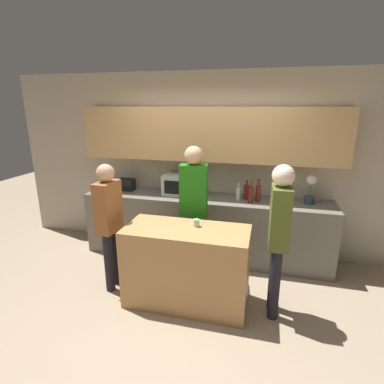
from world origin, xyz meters
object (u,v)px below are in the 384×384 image
bottle_0 (238,194)px  person_center (194,201)px  toaster (126,184)px  bottle_2 (251,195)px  cup_0 (196,223)px  potted_plant (310,189)px  bottle_1 (246,192)px  microwave (182,184)px  person_right (279,230)px  bottle_3 (258,193)px  person_left (109,218)px

bottle_0 → person_center: 0.76m
toaster → bottle_0: (1.76, -0.08, 0.00)m
bottle_2 → cup_0: size_ratio=3.59×
potted_plant → bottle_1: size_ratio=1.42×
bottle_1 → bottle_2: 0.17m
microwave → person_right: 1.82m
microwave → bottle_2: same height
bottle_1 → cup_0: bearing=-112.3°
bottle_3 → person_center: size_ratio=0.19×
bottle_3 → person_right: size_ratio=0.19×
person_center → bottle_1: bearing=-139.6°
bottle_3 → person_center: (-0.78, -0.55, -0.01)m
bottle_2 → person_right: person_right is taller
person_center → bottle_2: bearing=-150.3°
cup_0 → person_left: 1.06m
potted_plant → bottle_2: 0.80m
bottle_1 → bottle_0: bearing=-145.5°
bottle_0 → person_center: size_ratio=0.14×
microwave → potted_plant: size_ratio=1.32×
bottle_1 → person_right: bearing=-70.3°
bottle_0 → person_center: bearing=-131.6°
person_center → potted_plant: bearing=-161.9°
bottle_0 → bottle_3: (0.27, -0.02, 0.03)m
bottle_2 → person_center: bearing=-144.3°
microwave → bottle_2: (1.03, -0.16, -0.03)m
bottle_2 → cup_0: 1.11m
person_right → person_left: bearing=87.2°
bottle_0 → bottle_3: 0.27m
potted_plant → bottle_1: (-0.85, -0.01, -0.09)m
bottle_3 → potted_plant: bearing=8.2°
person_right → microwave: bearing=47.1°
person_left → person_center: (0.91, 0.51, 0.12)m
bottle_1 → person_center: 0.89m
microwave → bottle_3: 1.13m
bottle_2 → cup_0: bottle_2 is taller
microwave → toaster: microwave is taller
bottle_3 → bottle_2: bearing=-146.1°
person_left → person_right: person_right is taller
bottle_2 → person_left: person_left is taller
potted_plant → person_left: 2.65m
bottle_2 → bottle_3: 0.11m
bottle_2 → person_right: 1.08m
bottle_1 → person_right: size_ratio=0.17×
person_left → person_right: size_ratio=0.95×
microwave → potted_plant: bearing=0.0°
toaster → bottle_2: bottle_2 is taller
person_center → person_right: size_ratio=1.05×
bottle_1 → person_left: 1.91m
bottle_0 → person_left: (-1.42, -1.08, -0.09)m
microwave → cup_0: bearing=-66.1°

